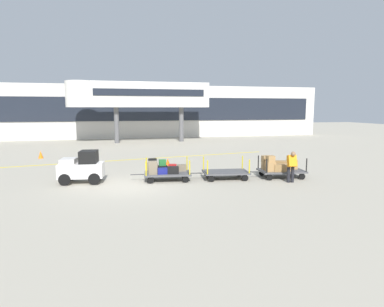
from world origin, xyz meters
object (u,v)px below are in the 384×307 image
(baggage_cart_middle, at_px, (225,172))
(baggage_cart_tail, at_px, (279,167))
(baggage_cart_lead, at_px, (165,170))
(baggage_handler, at_px, (292,165))
(baggage_tug, at_px, (82,168))
(safety_cone_near, at_px, (168,163))
(safety_cone_far, at_px, (41,155))

(baggage_cart_middle, xyz_separation_m, baggage_cart_tail, (2.86, -0.30, 0.22))
(baggage_cart_lead, bearing_deg, baggage_handler, -18.21)
(baggage_cart_lead, distance_m, baggage_handler, 6.27)
(baggage_tug, xyz_separation_m, baggage_cart_lead, (4.00, -0.45, -0.23))
(baggage_cart_lead, bearing_deg, safety_cone_near, 78.48)
(baggage_cart_tail, height_order, baggage_handler, baggage_handler)
(baggage_cart_tail, bearing_deg, baggage_handler, -90.94)
(baggage_cart_lead, height_order, baggage_handler, baggage_handler)
(baggage_cart_lead, height_order, safety_cone_near, baggage_cart_lead)
(baggage_tug, xyz_separation_m, baggage_handler, (9.95, -2.41, 0.11))
(baggage_tug, bearing_deg, safety_cone_far, 112.32)
(baggage_cart_lead, xyz_separation_m, safety_cone_near, (0.77, 3.78, -0.25))
(safety_cone_far, bearing_deg, baggage_handler, -39.84)
(baggage_cart_tail, relative_size, baggage_handler, 1.96)
(baggage_tug, bearing_deg, baggage_cart_tail, -6.54)
(baggage_tug, xyz_separation_m, safety_cone_near, (4.77, 3.33, -0.48))
(baggage_tug, xyz_separation_m, safety_cone_far, (-3.68, 8.97, -0.48))
(baggage_cart_middle, bearing_deg, baggage_cart_tail, -6.05)
(baggage_cart_middle, xyz_separation_m, safety_cone_far, (-10.79, 9.81, -0.07))
(safety_cone_far, bearing_deg, baggage_tug, -67.68)
(baggage_handler, relative_size, safety_cone_far, 2.84)
(baggage_cart_lead, bearing_deg, safety_cone_far, 129.21)
(baggage_tug, distance_m, safety_cone_far, 9.71)
(baggage_cart_tail, xyz_separation_m, baggage_handler, (-0.02, -1.26, 0.29))
(baggage_cart_middle, relative_size, safety_cone_near, 5.57)
(baggage_cart_middle, bearing_deg, safety_cone_far, 137.73)
(baggage_cart_lead, distance_m, safety_cone_near, 3.87)
(baggage_cart_tail, bearing_deg, safety_cone_far, 143.48)
(baggage_tug, bearing_deg, baggage_cart_lead, -6.41)
(baggage_cart_lead, relative_size, safety_cone_far, 5.57)
(safety_cone_near, xyz_separation_m, safety_cone_far, (-8.46, 5.63, 0.00))
(baggage_handler, bearing_deg, baggage_cart_middle, 151.13)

